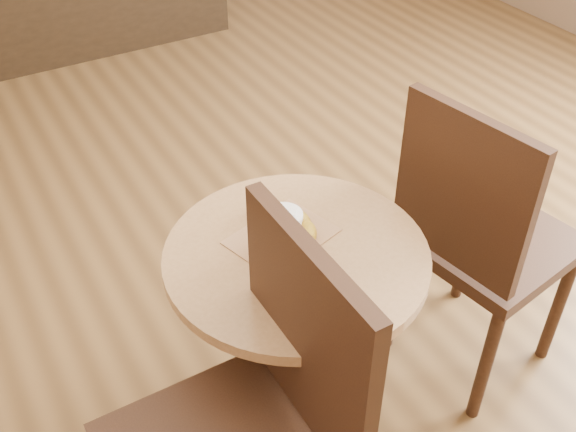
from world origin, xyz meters
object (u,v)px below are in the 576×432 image
object	(u,v)px
muffin	(277,239)
banana	(288,228)
coffee_cup	(284,238)
cafe_table	(296,322)
chair_right	(478,236)

from	to	relation	value
muffin	banana	distance (m)	0.07
muffin	banana	size ratio (longest dim) A/B	0.29
coffee_cup	cafe_table	bearing A→B (deg)	-7.68
muffin	banana	world-z (taller)	muffin
cafe_table	muffin	distance (m)	0.29
chair_right	banana	distance (m)	0.64
cafe_table	muffin	xyz separation A→B (m)	(-0.04, 0.02, 0.28)
cafe_table	chair_right	bearing A→B (deg)	-1.17
cafe_table	muffin	size ratio (longest dim) A/B	9.19
coffee_cup	banana	distance (m)	0.10
cafe_table	chair_right	size ratio (longest dim) A/B	0.76
chair_right	banana	xyz separation A→B (m)	(-0.59, 0.07, 0.23)
cafe_table	banana	xyz separation A→B (m)	(0.01, 0.06, 0.27)
chair_right	banana	world-z (taller)	chair_right
chair_right	muffin	bearing A→B (deg)	77.53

